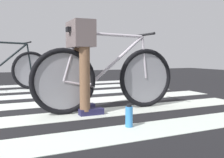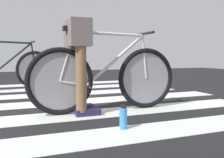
% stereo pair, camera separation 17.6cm
% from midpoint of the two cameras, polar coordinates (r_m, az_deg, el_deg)
% --- Properties ---
extents(ground, '(18.00, 14.00, 0.02)m').
position_cam_midpoint_polar(ground, '(3.73, -15.55, -4.76)').
color(ground, black).
extents(crosswalk_markings, '(5.45, 4.26, 0.00)m').
position_cam_midpoint_polar(crosswalk_markings, '(3.78, -15.76, -4.43)').
color(crosswalk_markings, silver).
rests_on(crosswalk_markings, ground).
extents(bicycle_1_of_2, '(1.74, 0.52, 0.93)m').
position_cam_midpoint_polar(bicycle_1_of_2, '(2.86, 0.21, 0.44)').
color(bicycle_1_of_2, black).
rests_on(bicycle_1_of_2, ground).
extents(cyclist_1_of_2, '(0.31, 0.41, 1.00)m').
position_cam_midpoint_polar(cyclist_1_of_2, '(2.76, -5.85, 5.70)').
color(cyclist_1_of_2, brown).
rests_on(cyclist_1_of_2, ground).
extents(bicycle_2_of_2, '(1.73, 0.53, 0.93)m').
position_cam_midpoint_polar(bicycle_2_of_2, '(4.94, -21.66, 2.10)').
color(bicycle_2_of_2, black).
rests_on(bicycle_2_of_2, ground).
extents(water_bottle, '(0.07, 0.07, 0.21)m').
position_cam_midpoint_polar(water_bottle, '(2.22, 4.65, -8.50)').
color(water_bottle, '#3586D2').
rests_on(water_bottle, ground).
extents(traffic_cone, '(0.46, 0.46, 0.52)m').
position_cam_midpoint_polar(traffic_cone, '(5.03, 10.38, 0.87)').
color(traffic_cone, black).
rests_on(traffic_cone, ground).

